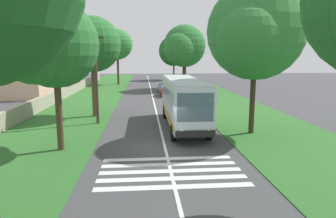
{
  "coord_description": "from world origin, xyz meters",
  "views": [
    {
      "loc": [
        -17.51,
        1.26,
        5.41
      ],
      "look_at": [
        4.41,
        -0.54,
        1.6
      ],
      "focal_mm": 32.48,
      "sensor_mm": 36.0,
      "label": 1
    }
  ],
  "objects_px": {
    "roadside_tree_right_1": "(173,52)",
    "roadside_tree_left_2": "(91,46)",
    "roadside_building": "(22,74)",
    "roadside_tree_right_2": "(252,34)",
    "roadside_tree_right_3": "(183,48)",
    "roadside_tree_left_0": "(117,45)",
    "roadside_tree_left_1": "(51,47)",
    "coach_bus": "(183,100)",
    "trailing_car_1": "(163,88)",
    "utility_pole": "(96,76)",
    "trailing_car_0": "(167,91)"
  },
  "relations": [
    {
      "from": "coach_bus",
      "to": "roadside_building",
      "type": "height_order",
      "value": "roadside_building"
    },
    {
      "from": "trailing_car_1",
      "to": "roadside_building",
      "type": "height_order",
      "value": "roadside_building"
    },
    {
      "from": "roadside_tree_left_1",
      "to": "roadside_tree_right_3",
      "type": "bearing_deg",
      "value": -19.53
    },
    {
      "from": "roadside_tree_left_2",
      "to": "trailing_car_1",
      "type": "bearing_deg",
      "value": -21.81
    },
    {
      "from": "trailing_car_1",
      "to": "roadside_tree_left_2",
      "type": "height_order",
      "value": "roadside_tree_left_2"
    },
    {
      "from": "roadside_tree_right_3",
      "to": "roadside_building",
      "type": "xyz_separation_m",
      "value": [
        -6.91,
        23.07,
        -3.87
      ]
    },
    {
      "from": "roadside_tree_right_1",
      "to": "coach_bus",
      "type": "bearing_deg",
      "value": 175.3
    },
    {
      "from": "trailing_car_0",
      "to": "roadside_tree_left_1",
      "type": "bearing_deg",
      "value": 161.1
    },
    {
      "from": "coach_bus",
      "to": "trailing_car_1",
      "type": "xyz_separation_m",
      "value": [
        23.8,
        -0.06,
        -1.48
      ]
    },
    {
      "from": "trailing_car_0",
      "to": "roadside_tree_right_1",
      "type": "height_order",
      "value": "roadside_tree_right_1"
    },
    {
      "from": "roadside_building",
      "to": "utility_pole",
      "type": "bearing_deg",
      "value": -145.67
    },
    {
      "from": "trailing_car_0",
      "to": "roadside_tree_right_2",
      "type": "height_order",
      "value": "roadside_tree_right_2"
    },
    {
      "from": "roadside_tree_left_1",
      "to": "trailing_car_0",
      "type": "bearing_deg",
      "value": -18.9
    },
    {
      "from": "roadside_tree_left_0",
      "to": "roadside_tree_left_1",
      "type": "height_order",
      "value": "roadside_tree_left_0"
    },
    {
      "from": "roadside_tree_right_1",
      "to": "roadside_tree_left_2",
      "type": "bearing_deg",
      "value": 165.07
    },
    {
      "from": "trailing_car_0",
      "to": "roadside_tree_right_1",
      "type": "distance_m",
      "value": 29.92
    },
    {
      "from": "roadside_building",
      "to": "roadside_tree_left_2",
      "type": "bearing_deg",
      "value": -142.54
    },
    {
      "from": "trailing_car_0",
      "to": "coach_bus",
      "type": "bearing_deg",
      "value": 179.28
    },
    {
      "from": "roadside_tree_left_1",
      "to": "roadside_tree_left_2",
      "type": "xyz_separation_m",
      "value": [
        10.18,
        -0.5,
        0.37
      ]
    },
    {
      "from": "roadside_tree_right_1",
      "to": "utility_pole",
      "type": "height_order",
      "value": "roadside_tree_right_1"
    },
    {
      "from": "roadside_tree_left_2",
      "to": "roadside_building",
      "type": "height_order",
      "value": "roadside_tree_left_2"
    },
    {
      "from": "roadside_tree_left_0",
      "to": "roadside_tree_right_3",
      "type": "height_order",
      "value": "roadside_tree_left_0"
    },
    {
      "from": "trailing_car_1",
      "to": "roadside_tree_right_3",
      "type": "bearing_deg",
      "value": -45.22
    },
    {
      "from": "coach_bus",
      "to": "roadside_building",
      "type": "distance_m",
      "value": 28.21
    },
    {
      "from": "roadside_tree_right_1",
      "to": "roadside_building",
      "type": "relative_size",
      "value": 0.97
    },
    {
      "from": "roadside_building",
      "to": "coach_bus",
      "type": "bearing_deg",
      "value": -136.17
    },
    {
      "from": "trailing_car_1",
      "to": "roadside_tree_left_0",
      "type": "xyz_separation_m",
      "value": [
        13.19,
        8.07,
        6.86
      ]
    },
    {
      "from": "roadside_tree_left_1",
      "to": "utility_pole",
      "type": "distance_m",
      "value": 7.51
    },
    {
      "from": "trailing_car_1",
      "to": "utility_pole",
      "type": "bearing_deg",
      "value": 162.85
    },
    {
      "from": "roadside_tree_left_2",
      "to": "roadside_tree_right_1",
      "type": "relative_size",
      "value": 0.88
    },
    {
      "from": "utility_pole",
      "to": "trailing_car_0",
      "type": "bearing_deg",
      "value": -22.25
    },
    {
      "from": "roadside_tree_right_2",
      "to": "roadside_tree_right_3",
      "type": "xyz_separation_m",
      "value": [
        29.44,
        0.89,
        -0.05
      ]
    },
    {
      "from": "roadside_tree_right_1",
      "to": "roadside_building",
      "type": "bearing_deg",
      "value": 139.58
    },
    {
      "from": "roadside_tree_right_3",
      "to": "trailing_car_0",
      "type": "bearing_deg",
      "value": 158.69
    },
    {
      "from": "roadside_tree_left_0",
      "to": "roadside_tree_right_1",
      "type": "relative_size",
      "value": 1.04
    },
    {
      "from": "trailing_car_1",
      "to": "trailing_car_0",
      "type": "bearing_deg",
      "value": -178.0
    },
    {
      "from": "roadside_tree_left_2",
      "to": "utility_pole",
      "type": "height_order",
      "value": "roadside_tree_left_2"
    },
    {
      "from": "roadside_tree_left_0",
      "to": "roadside_tree_right_2",
      "type": "bearing_deg",
      "value": -162.4
    },
    {
      "from": "roadside_tree_left_1",
      "to": "roadside_building",
      "type": "relative_size",
      "value": 0.81
    },
    {
      "from": "trailing_car_1",
      "to": "roadside_tree_right_1",
      "type": "xyz_separation_m",
      "value": [
        24.1,
        -3.88,
        5.85
      ]
    },
    {
      "from": "trailing_car_0",
      "to": "roadside_building",
      "type": "relative_size",
      "value": 0.41
    },
    {
      "from": "utility_pole",
      "to": "roadside_building",
      "type": "xyz_separation_m",
      "value": [
        18.68,
        12.76,
        -0.92
      ]
    },
    {
      "from": "roadside_tree_left_2",
      "to": "roadside_building",
      "type": "distance_m",
      "value": 19.95
    },
    {
      "from": "coach_bus",
      "to": "roadside_tree_right_2",
      "type": "xyz_separation_m",
      "value": [
        -2.19,
        -4.43,
        4.75
      ]
    },
    {
      "from": "coach_bus",
      "to": "trailing_car_1",
      "type": "height_order",
      "value": "coach_bus"
    },
    {
      "from": "roadside_tree_right_3",
      "to": "utility_pole",
      "type": "height_order",
      "value": "roadside_tree_right_3"
    },
    {
      "from": "roadside_tree_right_2",
      "to": "roadside_tree_left_1",
      "type": "bearing_deg",
      "value": 104.63
    },
    {
      "from": "roadside_tree_left_0",
      "to": "roadside_tree_right_2",
      "type": "relative_size",
      "value": 1.02
    },
    {
      "from": "trailing_car_1",
      "to": "roadside_tree_right_1",
      "type": "bearing_deg",
      "value": -9.14
    },
    {
      "from": "roadside_tree_right_3",
      "to": "roadside_tree_left_0",
      "type": "bearing_deg",
      "value": 49.81
    }
  ]
}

